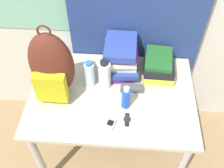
{
  "coord_description": "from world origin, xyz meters",
  "views": [
    {
      "loc": [
        0.08,
        -0.71,
        2.08
      ],
      "look_at": [
        0.0,
        0.37,
        0.83
      ],
      "focal_mm": 42.0,
      "sensor_mm": 36.0,
      "label": 1
    }
  ],
  "objects": [
    {
      "name": "backpack",
      "position": [
        -0.36,
        0.37,
        0.96
      ],
      "size": [
        0.27,
        0.21,
        0.53
      ],
      "color": "#512319",
      "rests_on": "desk"
    },
    {
      "name": "sunglasses_case",
      "position": [
        0.13,
        0.42,
        0.75
      ],
      "size": [
        0.15,
        0.06,
        0.04
      ],
      "color": "#47474C",
      "rests_on": "desk"
    },
    {
      "name": "book_stack_left",
      "position": [
        0.05,
        0.6,
        0.86
      ],
      "size": [
        0.24,
        0.3,
        0.25
      ],
      "color": "#6B2370",
      "rests_on": "desk"
    },
    {
      "name": "sports_bottle",
      "position": [
        -0.05,
        0.44,
        0.84
      ],
      "size": [
        0.08,
        0.08,
        0.23
      ],
      "color": "white",
      "rests_on": "desk"
    },
    {
      "name": "sunscreen_bottle",
      "position": [
        0.09,
        0.28,
        0.81
      ],
      "size": [
        0.05,
        0.05,
        0.18
      ],
      "color": "blue",
      "rests_on": "desk"
    },
    {
      "name": "cell_phone",
      "position": [
        0.01,
        0.14,
        0.74
      ],
      "size": [
        0.08,
        0.1,
        0.02
      ],
      "color": "#B7BCC6",
      "rests_on": "desk"
    },
    {
      "name": "desk",
      "position": [
        0.0,
        0.37,
        0.63
      ],
      "size": [
        1.09,
        0.75,
        0.73
      ],
      "color": "#B7B299",
      "rests_on": "ground_plane"
    },
    {
      "name": "water_bottle",
      "position": [
        -0.15,
        0.45,
        0.83
      ],
      "size": [
        0.06,
        0.06,
        0.21
      ],
      "color": "silver",
      "rests_on": "desk"
    },
    {
      "name": "book_stack_center",
      "position": [
        0.31,
        0.6,
        0.79
      ],
      "size": [
        0.22,
        0.27,
        0.14
      ],
      "color": "yellow",
      "rests_on": "desk"
    },
    {
      "name": "wristwatch",
      "position": [
        0.11,
        0.18,
        0.73
      ],
      "size": [
        0.04,
        0.1,
        0.01
      ],
      "color": "black",
      "rests_on": "desk"
    }
  ]
}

